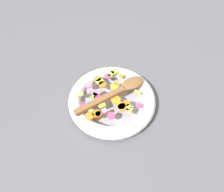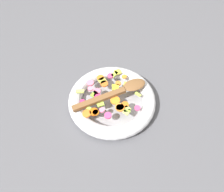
% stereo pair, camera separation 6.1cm
% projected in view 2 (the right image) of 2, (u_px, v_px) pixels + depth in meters
% --- Properties ---
extents(ground_plane, '(4.00, 4.00, 0.00)m').
position_uv_depth(ground_plane, '(112.00, 104.00, 0.86)').
color(ground_plane, '#4C4C51').
extents(skillet, '(0.34, 0.34, 0.05)m').
position_uv_depth(skillet, '(112.00, 100.00, 0.84)').
color(skillet, gray).
rests_on(skillet, ground_plane).
extents(chopped_vegetables, '(0.24, 0.22, 0.01)m').
position_uv_depth(chopped_vegetables, '(107.00, 95.00, 0.82)').
color(chopped_vegetables, orange).
rests_on(chopped_vegetables, skillet).
extents(wooden_spoon, '(0.30, 0.06, 0.01)m').
position_uv_depth(wooden_spoon, '(118.00, 92.00, 0.82)').
color(wooden_spoon, brown).
rests_on(wooden_spoon, chopped_vegetables).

